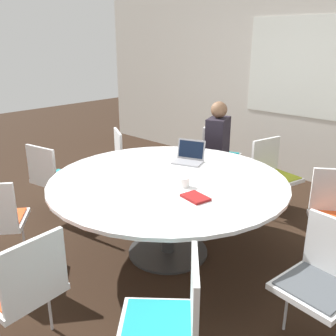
{
  "coord_description": "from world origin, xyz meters",
  "views": [
    {
      "loc": [
        2.13,
        -2.25,
        1.92
      ],
      "look_at": [
        0.0,
        0.0,
        0.84
      ],
      "focal_mm": 40.0,
      "sensor_mm": 36.0,
      "label": 1
    }
  ],
  "objects_px": {
    "chair_2": "(52,175)",
    "chair_1": "(129,157)",
    "chair_5": "(170,317)",
    "chair_0": "(217,151)",
    "chair_8": "(273,171)",
    "spiral_notebook": "(195,197)",
    "laptop": "(189,156)",
    "person_0": "(219,142)",
    "chair_4": "(25,284)",
    "coffee_cup": "(184,182)",
    "chair_6": "(323,276)"
  },
  "relations": [
    {
      "from": "chair_8",
      "to": "spiral_notebook",
      "type": "xyz_separation_m",
      "value": [
        0.19,
        -1.61,
        0.25
      ]
    },
    {
      "from": "person_0",
      "to": "spiral_notebook",
      "type": "relative_size",
      "value": 5.11
    },
    {
      "from": "chair_2",
      "to": "spiral_notebook",
      "type": "relative_size",
      "value": 3.62
    },
    {
      "from": "chair_4",
      "to": "chair_8",
      "type": "xyz_separation_m",
      "value": [
        0.08,
        2.9,
        0.0
      ]
    },
    {
      "from": "chair_6",
      "to": "chair_4",
      "type": "bearing_deg",
      "value": 53.71
    },
    {
      "from": "chair_2",
      "to": "laptop",
      "type": "bearing_deg",
      "value": 22.97
    },
    {
      "from": "chair_2",
      "to": "chair_5",
      "type": "height_order",
      "value": "same"
    },
    {
      "from": "person_0",
      "to": "spiral_notebook",
      "type": "xyz_separation_m",
      "value": [
        0.95,
        -1.61,
        0.05
      ]
    },
    {
      "from": "person_0",
      "to": "spiral_notebook",
      "type": "bearing_deg",
      "value": 10.94
    },
    {
      "from": "chair_0",
      "to": "coffee_cup",
      "type": "xyz_separation_m",
      "value": [
        0.88,
        -1.68,
        0.28
      ]
    },
    {
      "from": "coffee_cup",
      "to": "chair_6",
      "type": "bearing_deg",
      "value": -4.05
    },
    {
      "from": "chair_4",
      "to": "chair_6",
      "type": "relative_size",
      "value": 1.0
    },
    {
      "from": "chair_1",
      "to": "spiral_notebook",
      "type": "xyz_separation_m",
      "value": [
        1.76,
        -0.84,
        0.25
      ]
    },
    {
      "from": "person_0",
      "to": "spiral_notebook",
      "type": "distance_m",
      "value": 1.87
    },
    {
      "from": "chair_5",
      "to": "spiral_notebook",
      "type": "bearing_deg",
      "value": -8.83
    },
    {
      "from": "chair_2",
      "to": "chair_4",
      "type": "relative_size",
      "value": 1.0
    },
    {
      "from": "chair_5",
      "to": "chair_6",
      "type": "relative_size",
      "value": 1.0
    },
    {
      "from": "chair_8",
      "to": "spiral_notebook",
      "type": "relative_size",
      "value": 3.62
    },
    {
      "from": "chair_2",
      "to": "chair_4",
      "type": "xyz_separation_m",
      "value": [
        1.61,
        -1.12,
        0.0
      ]
    },
    {
      "from": "chair_0",
      "to": "spiral_notebook",
      "type": "bearing_deg",
      "value": 11.9
    },
    {
      "from": "chair_6",
      "to": "coffee_cup",
      "type": "height_order",
      "value": "chair_6"
    },
    {
      "from": "chair_8",
      "to": "person_0",
      "type": "distance_m",
      "value": 0.78
    },
    {
      "from": "chair_1",
      "to": "chair_8",
      "type": "xyz_separation_m",
      "value": [
        1.57,
        0.78,
        0.0
      ]
    },
    {
      "from": "person_0",
      "to": "coffee_cup",
      "type": "distance_m",
      "value": 1.65
    },
    {
      "from": "chair_6",
      "to": "coffee_cup",
      "type": "distance_m",
      "value": 1.27
    },
    {
      "from": "chair_5",
      "to": "coffee_cup",
      "type": "bearing_deg",
      "value": -3.4
    },
    {
      "from": "chair_8",
      "to": "chair_0",
      "type": "bearing_deg",
      "value": -89.23
    },
    {
      "from": "chair_2",
      "to": "chair_0",
      "type": "bearing_deg",
      "value": 58.15
    },
    {
      "from": "chair_0",
      "to": "chair_1",
      "type": "height_order",
      "value": "same"
    },
    {
      "from": "person_0",
      "to": "laptop",
      "type": "height_order",
      "value": "person_0"
    },
    {
      "from": "chair_6",
      "to": "chair_8",
      "type": "relative_size",
      "value": 1.0
    },
    {
      "from": "chair_8",
      "to": "person_0",
      "type": "bearing_deg",
      "value": -77.0
    },
    {
      "from": "person_0",
      "to": "laptop",
      "type": "bearing_deg",
      "value": -0.86
    },
    {
      "from": "chair_0",
      "to": "chair_2",
      "type": "bearing_deg",
      "value": -40.99
    },
    {
      "from": "laptop",
      "to": "coffee_cup",
      "type": "distance_m",
      "value": 0.67
    },
    {
      "from": "chair_0",
      "to": "chair_5",
      "type": "distance_m",
      "value": 3.17
    },
    {
      "from": "chair_5",
      "to": "chair_0",
      "type": "bearing_deg",
      "value": -9.43
    },
    {
      "from": "chair_1",
      "to": "chair_2",
      "type": "relative_size",
      "value": 1.0
    },
    {
      "from": "chair_0",
      "to": "coffee_cup",
      "type": "relative_size",
      "value": 9.75
    },
    {
      "from": "chair_1",
      "to": "chair_5",
      "type": "relative_size",
      "value": 1.0
    },
    {
      "from": "chair_5",
      "to": "coffee_cup",
      "type": "relative_size",
      "value": 9.75
    },
    {
      "from": "chair_8",
      "to": "chair_2",
      "type": "bearing_deg",
      "value": -30.69
    },
    {
      "from": "chair_2",
      "to": "chair_1",
      "type": "bearing_deg",
      "value": 72.58
    },
    {
      "from": "chair_4",
      "to": "coffee_cup",
      "type": "bearing_deg",
      "value": -6.34
    },
    {
      "from": "chair_2",
      "to": "coffee_cup",
      "type": "height_order",
      "value": "chair_2"
    },
    {
      "from": "spiral_notebook",
      "to": "coffee_cup",
      "type": "height_order",
      "value": "coffee_cup"
    },
    {
      "from": "chair_2",
      "to": "person_0",
      "type": "height_order",
      "value": "person_0"
    },
    {
      "from": "chair_4",
      "to": "person_0",
      "type": "bearing_deg",
      "value": 8.74
    },
    {
      "from": "spiral_notebook",
      "to": "chair_6",
      "type": "bearing_deg",
      "value": 2.31
    },
    {
      "from": "chair_1",
      "to": "chair_2",
      "type": "bearing_deg",
      "value": -67.29
    }
  ]
}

